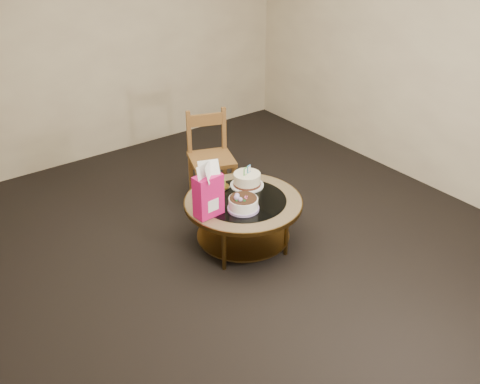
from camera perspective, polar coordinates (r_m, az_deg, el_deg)
ground at (r=4.81m, az=0.34°, el=-5.51°), size 5.00×5.00×0.00m
room_walls at (r=4.12m, az=0.40°, el=12.30°), size 4.52×5.02×2.61m
coffee_table at (r=4.61m, az=0.35°, el=-1.66°), size 1.02×1.02×0.46m
decorated_cake at (r=4.40m, az=0.33°, el=-1.31°), size 0.26×0.26×0.15m
cream_cake at (r=4.75m, az=0.75°, el=1.31°), size 0.30×0.30×0.19m
gift_bag at (r=4.25m, az=-3.42°, el=0.21°), size 0.24×0.18×0.46m
pillar_candle at (r=4.73m, az=-1.92°, el=0.75°), size 0.13×0.13×0.09m
dining_chair at (r=5.31m, az=-3.16°, el=3.79°), size 0.53×0.53×0.90m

